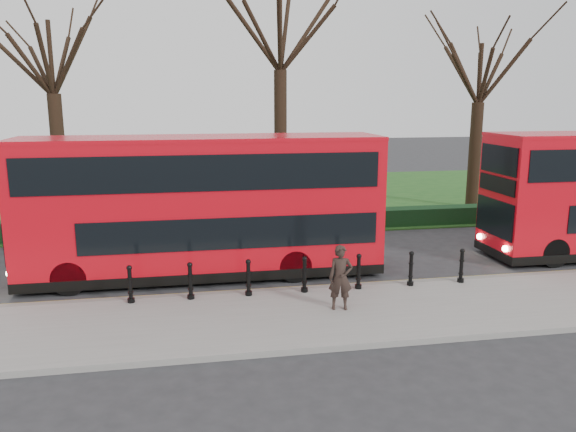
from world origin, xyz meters
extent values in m
plane|color=#28282B|center=(0.00, 0.00, 0.00)|extent=(120.00, 120.00, 0.00)
cube|color=gray|center=(0.00, -3.00, 0.07)|extent=(60.00, 4.00, 0.15)
cube|color=slate|center=(0.00, -1.00, 0.07)|extent=(60.00, 0.25, 0.16)
cube|color=#194918|center=(0.00, 15.00, 0.03)|extent=(60.00, 18.00, 0.06)
cube|color=black|center=(0.00, 6.80, 0.40)|extent=(60.00, 0.90, 0.80)
cube|color=yellow|center=(0.00, -0.70, 0.01)|extent=(60.00, 0.10, 0.01)
cube|color=yellow|center=(0.00, -0.50, 0.01)|extent=(60.00, 0.10, 0.01)
cylinder|color=black|center=(-8.00, 10.00, 2.90)|extent=(0.60, 0.60, 5.79)
cylinder|color=black|center=(2.00, 10.00, 3.44)|extent=(0.60, 0.60, 6.87)
cylinder|color=black|center=(12.00, 10.00, 2.69)|extent=(0.60, 0.60, 5.39)
cylinder|color=black|center=(-4.04, -1.35, 0.65)|extent=(0.15, 0.15, 1.00)
cylinder|color=black|center=(-2.43, -1.35, 0.65)|extent=(0.15, 0.15, 1.00)
cylinder|color=black|center=(-0.82, -1.35, 0.65)|extent=(0.15, 0.15, 1.00)
cylinder|color=black|center=(0.79, -1.35, 0.65)|extent=(0.15, 0.15, 1.00)
cylinder|color=black|center=(2.41, -1.35, 0.65)|extent=(0.15, 0.15, 1.00)
cylinder|color=black|center=(4.02, -1.35, 0.65)|extent=(0.15, 0.15, 1.00)
cylinder|color=black|center=(5.63, -1.35, 0.65)|extent=(0.15, 0.15, 1.00)
cube|color=red|center=(-1.94, 1.14, 2.40)|extent=(11.13, 2.53, 4.10)
cube|color=black|center=(-1.94, 1.14, 0.30)|extent=(11.15, 2.55, 0.30)
cube|color=black|center=(-1.13, -0.13, 1.67)|extent=(8.90, 0.04, 0.96)
cube|color=black|center=(-1.94, -0.13, 3.49)|extent=(10.52, 0.04, 1.06)
cube|color=black|center=(-7.53, 1.14, 2.73)|extent=(0.06, 2.23, 0.56)
cylinder|color=black|center=(-5.89, 0.03, 0.51)|extent=(1.01, 0.30, 1.01)
cylinder|color=black|center=(-5.89, 2.26, 0.51)|extent=(1.01, 0.30, 1.01)
cylinder|color=black|center=(0.79, 0.03, 0.51)|extent=(1.01, 0.30, 1.01)
cylinder|color=black|center=(0.79, 2.26, 0.51)|extent=(1.01, 0.30, 1.01)
cube|color=black|center=(8.05, 1.10, 2.71)|extent=(0.06, 2.21, 0.55)
cylinder|color=black|center=(9.68, -0.01, 0.50)|extent=(1.00, 0.30, 1.00)
cylinder|color=black|center=(9.68, 2.20, 0.50)|extent=(1.00, 0.30, 1.00)
imported|color=#2C201C|center=(1.45, -2.82, 1.01)|extent=(0.69, 0.52, 1.72)
camera|label=1|loc=(-2.39, -16.37, 5.64)|focal=35.00mm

